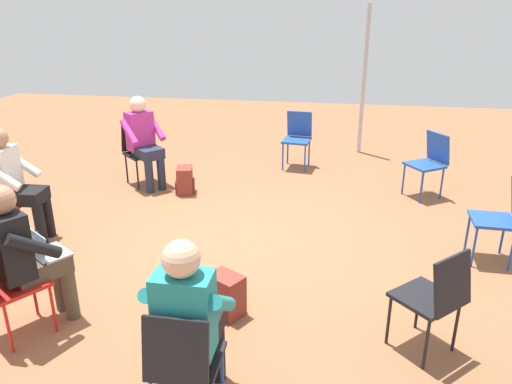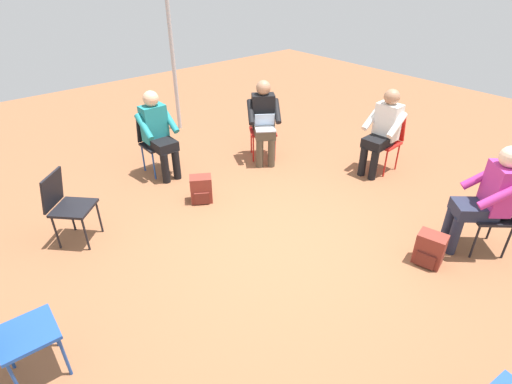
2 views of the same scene
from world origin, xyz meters
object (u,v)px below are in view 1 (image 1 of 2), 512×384
Objects in this scene: chair_northwest at (429,160)px; backpack_by_empty_chair at (226,297)px; chair_north at (502,215)px; person_in_teal at (190,315)px; chair_northeast at (435,295)px; chair_west at (298,135)px; chair_south at (2,196)px; person_in_white at (13,179)px; person_in_magenta at (143,137)px; backpack_near_laptop_user at (185,182)px; chair_southwest at (139,149)px; person_with_laptop at (24,250)px; chair_east at (183,361)px; chair_southeast at (5,281)px.

backpack_by_empty_chair is (3.02, -2.04, -0.34)m from chair_northwest.
chair_north is 0.69× the size of person_in_teal.
chair_northeast is (1.55, -0.87, 0.00)m from chair_north.
chair_south is at bearing 52.53° from chair_west.
person_in_white is 1.00× the size of person_in_magenta.
chair_northeast is 0.69× the size of person_in_magenta.
chair_west is 4.16m from chair_south.
person_in_teal reaches higher than chair_northwest.
person_in_white reaches higher than backpack_near_laptop_user.
chair_southwest is at bearing -147.05° from backpack_by_empty_chair.
chair_south is 2.02m from person_in_magenta.
person_in_teal reaches higher than backpack_by_empty_chair.
person_with_laptop is at bearing -73.94° from backpack_by_empty_chair.
person_in_magenta is at bearing 37.51° from chair_west.
chair_northwest is 0.69× the size of person_in_white.
person_in_magenta is at bearing 149.78° from chair_south.
person_with_laptop is at bearing 116.01° from chair_north.
backpack_near_laptop_user is at bearing 133.33° from chair_south.
backpack_by_empty_chair is (0.99, 2.66, -0.34)m from chair_south.
chair_east is at bearing 0.64° from backpack_by_empty_chair.
person_in_teal is (3.91, 1.89, 0.20)m from chair_southwest.
chair_southwest is at bearing 115.20° from chair_east.
chair_southwest is at bearing 116.13° from person_in_teal.
chair_southwest is 1.00× the size of chair_south.
person_with_laptop is (0.18, -3.04, 0.20)m from chair_northeast.
chair_northwest is 3.66m from backpack_by_empty_chair.
chair_southeast is at bearing 47.20° from chair_southwest.
chair_west is at bearing 41.91° from chair_north.
chair_northwest is (-0.13, 3.91, 0.00)m from chair_southwest.
chair_southwest is 1.00× the size of chair_east.
chair_south is 2.36× the size of backpack_near_laptop_user.
chair_northwest is at bearing 79.07° from chair_southeast.
person_in_white reaches higher than chair_west.
chair_west is 4.99m from person_in_teal.
chair_north and chair_northwest have the same top height.
chair_north is 4.42m from chair_southeast.
person_in_teal reaches higher than chair_south.
chair_south is 0.26m from person_in_white.
chair_north reaches higher than backpack_by_empty_chair.
chair_north is 2.36× the size of backpack_near_laptop_user.
chair_north is at bearing 58.04° from person_with_laptop.
person_in_magenta reaches higher than chair_north.
chair_southwest is 3.47m from chair_southeast.
chair_south reaches higher than backpack_near_laptop_user.
backpack_by_empty_chair is (2.89, 1.87, -0.34)m from chair_southwest.
chair_north is 1.78m from chair_northeast.
person_in_magenta is at bearing 127.53° from chair_southeast.
person_in_magenta is (-1.79, 0.91, 0.20)m from chair_south.
person_in_magenta is at bearing 115.27° from person_in_teal.
chair_west is at bearing 158.77° from chair_southwest.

